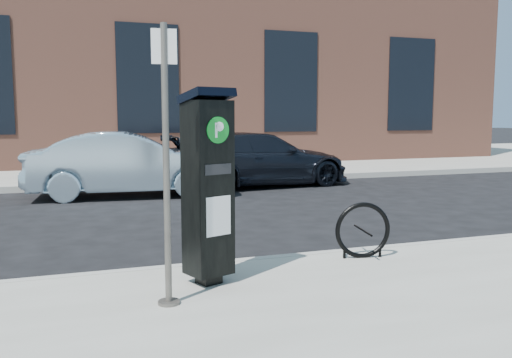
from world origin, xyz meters
name	(u,v)px	position (x,y,z in m)	size (l,w,h in m)	color
ground	(295,266)	(0.00, 0.00, 0.00)	(120.00, 120.00, 0.00)	black
sidewalk_far	(142,164)	(0.00, 14.00, 0.07)	(60.00, 12.00, 0.15)	gray
curb_near	(296,261)	(0.00, -0.02, 0.07)	(60.00, 0.12, 0.16)	#9E9B93
curb_far	(172,183)	(0.00, 8.02, 0.07)	(60.00, 0.12, 0.16)	#9E9B93
building	(130,58)	(0.00, 17.00, 4.15)	(28.00, 10.05, 8.25)	#975844
parking_kiosk	(208,185)	(-1.27, -0.74, 1.14)	(0.55, 0.52, 1.93)	black
sign_pole	(166,168)	(-1.76, -1.22, 1.36)	(0.22, 0.20, 2.44)	#5A564F
bike_rack	(363,231)	(0.68, -0.40, 0.47)	(0.66, 0.18, 0.67)	black
car_silver	(129,164)	(-1.25, 6.54, 0.73)	(1.54, 4.43, 1.46)	#A1BBCD
car_dark	(259,159)	(2.13, 7.28, 0.70)	(1.95, 4.79, 1.39)	black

